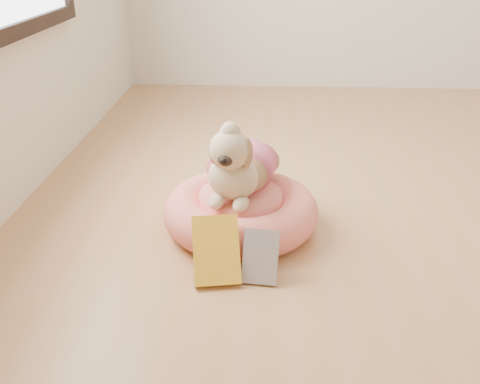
{
  "coord_description": "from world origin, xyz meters",
  "views": [
    {
      "loc": [
        -1.0,
        -1.65,
        1.0
      ],
      "look_at": [
        -1.09,
        0.07,
        0.18
      ],
      "focal_mm": 40.0,
      "sensor_mm": 36.0,
      "label": 1
    }
  ],
  "objects_px": {
    "pet_bed": "(241,211)",
    "book_white": "(260,257)",
    "dog": "(239,152)",
    "book_yellow": "(216,250)"
  },
  "relations": [
    {
      "from": "pet_bed",
      "to": "book_white",
      "type": "distance_m",
      "value": 0.33
    },
    {
      "from": "dog",
      "to": "book_white",
      "type": "relative_size",
      "value": 2.44
    },
    {
      "from": "dog",
      "to": "book_yellow",
      "type": "bearing_deg",
      "value": -88.11
    },
    {
      "from": "dog",
      "to": "book_white",
      "type": "bearing_deg",
      "value": -63.96
    },
    {
      "from": "pet_bed",
      "to": "dog",
      "type": "height_order",
      "value": "dog"
    },
    {
      "from": "dog",
      "to": "book_yellow",
      "type": "distance_m",
      "value": 0.39
    },
    {
      "from": "dog",
      "to": "book_white",
      "type": "xyz_separation_m",
      "value": [
        0.09,
        -0.33,
        -0.22
      ]
    },
    {
      "from": "pet_bed",
      "to": "book_yellow",
      "type": "xyz_separation_m",
      "value": [
        -0.06,
        -0.32,
        0.03
      ]
    },
    {
      "from": "pet_bed",
      "to": "book_yellow",
      "type": "bearing_deg",
      "value": -100.91
    },
    {
      "from": "pet_bed",
      "to": "book_white",
      "type": "xyz_separation_m",
      "value": [
        0.08,
        -0.32,
        0.01
      ]
    }
  ]
}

